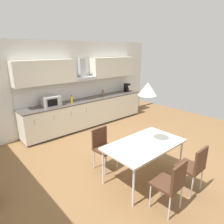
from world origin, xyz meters
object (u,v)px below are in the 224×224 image
at_px(pendant_lamp, 148,89).
at_px(bottle_yellow, 72,99).
at_px(coffee_maker, 127,87).
at_px(bottle_brown, 103,93).
at_px(microwave, 51,101).
at_px(chair_far_left, 103,144).
at_px(dining_table, 144,146).
at_px(chair_near_left, 172,182).
at_px(chair_near_right, 194,165).

bearing_deg(pendant_lamp, bottle_yellow, 85.07).
xyz_separation_m(coffee_maker, pendant_lamp, (-2.66, -3.09, 0.73)).
bearing_deg(bottle_brown, microwave, -178.17).
bearing_deg(pendant_lamp, chair_far_left, 112.85).
bearing_deg(dining_table, bottle_brown, 63.74).
relative_size(bottle_brown, chair_near_left, 0.24).
distance_m(bottle_brown, chair_near_right, 4.14).
relative_size(dining_table, chair_near_left, 1.74).
relative_size(chair_near_right, chair_near_left, 1.00).
height_order(dining_table, chair_far_left, chair_far_left).
bearing_deg(chair_near_left, coffee_maker, 52.47).
height_order(bottle_yellow, dining_table, bottle_yellow).
relative_size(bottle_yellow, dining_table, 0.15).
bearing_deg(bottle_yellow, pendant_lamp, -94.93).
bearing_deg(chair_near_right, bottle_brown, 73.06).
height_order(coffee_maker, chair_far_left, coffee_maker).
bearing_deg(bottle_brown, coffee_maker, -1.77).
bearing_deg(microwave, pendant_lamp, -83.12).
xyz_separation_m(chair_near_right, chair_near_left, (-0.68, 0.00, 0.00)).
relative_size(chair_near_left, pendant_lamp, 2.72).
xyz_separation_m(chair_far_left, pendant_lamp, (0.34, -0.82, 1.23)).
xyz_separation_m(chair_near_right, pendant_lamp, (-0.34, 0.82, 1.23)).
xyz_separation_m(coffee_maker, chair_far_left, (-3.00, -2.27, -0.50)).
relative_size(microwave, dining_table, 0.32).
relative_size(microwave, bottle_brown, 2.26).
bearing_deg(chair_near_left, chair_far_left, 90.22).
relative_size(coffee_maker, bottle_brown, 1.41).
bearing_deg(bottle_brown, bottle_yellow, -175.72).
height_order(microwave, chair_near_right, microwave).
height_order(bottle_yellow, pendant_lamp, pendant_lamp).
bearing_deg(bottle_brown, chair_near_right, -106.94).
xyz_separation_m(microwave, bottle_brown, (1.91, 0.06, -0.05)).
relative_size(bottle_yellow, chair_far_left, 0.26).
height_order(bottle_brown, chair_far_left, bottle_brown).
bearing_deg(microwave, dining_table, -83.12).
relative_size(chair_near_right, pendant_lamp, 2.72).
distance_m(coffee_maker, chair_far_left, 3.80).
bearing_deg(dining_table, chair_far_left, 112.85).
bearing_deg(microwave, bottle_brown, 1.83).
bearing_deg(chair_near_left, bottle_yellow, 81.14).
bearing_deg(chair_near_left, microwave, 90.47).
distance_m(microwave, chair_near_left, 3.91).
relative_size(chair_far_left, chair_near_left, 1.00).
height_order(dining_table, chair_near_left, chair_near_left).
distance_m(microwave, bottle_brown, 1.91).
xyz_separation_m(bottle_brown, dining_table, (-1.54, -3.12, -0.28)).
bearing_deg(chair_near_left, dining_table, 67.52).
distance_m(chair_near_right, pendant_lamp, 1.52).
bearing_deg(chair_near_right, bottle_yellow, 91.19).
xyz_separation_m(bottle_brown, chair_far_left, (-1.88, -2.30, -0.44)).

